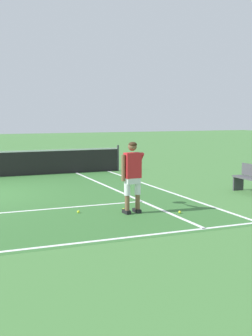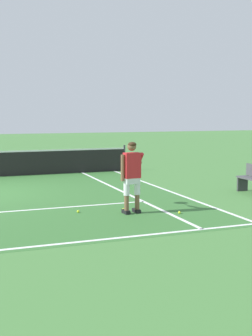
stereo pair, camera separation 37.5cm
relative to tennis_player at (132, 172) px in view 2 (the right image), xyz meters
name	(u,v)px [view 2 (the right image)]	position (x,y,z in m)	size (l,w,h in m)	color
line_singles_right	(123,192)	(0.82, 2.85, -0.99)	(0.10, 9.53, 0.01)	white
line_doubles_right	(163,189)	(2.19, 2.85, -0.99)	(0.10, 9.53, 0.01)	white
tennis_player	(132,172)	(0.00, 0.00, 0.00)	(0.62, 1.15, 1.71)	black
tennis_ball_near_feet	(78,211)	(-1.19, 0.50, -0.96)	(0.07, 0.07, 0.07)	#CCE02D
tennis_ball_by_baseline	(124,209)	(-0.09, 0.33, -0.96)	(0.07, 0.07, 0.07)	#CCE02D
tennis_ball_mid_court	(179,212)	(1.04, -0.47, -0.96)	(0.07, 0.07, 0.07)	#CCE02D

